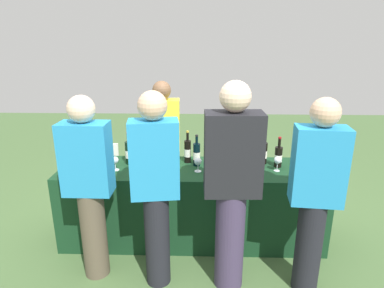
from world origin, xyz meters
The scene contains 21 objects.
ground_plane centered at (0.00, 0.00, 0.00)m, with size 12.00×12.00×0.00m, color #476638.
tasting_table centered at (0.00, 0.00, 0.39)m, with size 2.61×0.67×0.79m, color #14381E.
wine_bottle_0 centered at (-0.64, 0.11, 0.91)m, with size 0.08×0.08×0.33m.
wine_bottle_1 centered at (-0.05, 0.16, 0.91)m, with size 0.07×0.07×0.34m.
wine_bottle_2 centered at (0.04, 0.07, 0.90)m, with size 0.07×0.07×0.32m.
wine_bottle_3 centered at (0.38, 0.16, 0.91)m, with size 0.07×0.07×0.34m.
wine_bottle_4 centered at (0.53, 0.13, 0.90)m, with size 0.07×0.07×0.32m.
wine_bottle_5 centered at (0.73, 0.15, 0.90)m, with size 0.07×0.07×0.31m.
wine_bottle_6 centered at (0.86, 0.06, 0.89)m, with size 0.08×0.08×0.31m.
wine_glass_0 centered at (-0.88, -0.06, 0.88)m, with size 0.06×0.06×0.13m.
wine_glass_1 centered at (-0.74, -0.08, 0.88)m, with size 0.07×0.07×0.14m.
wine_glass_2 centered at (0.06, -0.09, 0.88)m, with size 0.07×0.07×0.14m.
wine_glass_3 centered at (0.25, -0.13, 0.88)m, with size 0.07×0.07×0.13m.
wine_glass_4 centered at (0.83, -0.05, 0.89)m, with size 0.07×0.07×0.15m.
ice_bucket centered at (-0.90, 0.05, 0.89)m, with size 0.19×0.19×0.20m, color silver.
server_pouring centered at (-0.36, 0.63, 0.85)m, with size 0.40×0.24×1.57m.
guest_0 centered at (-0.83, -0.59, 0.87)m, with size 0.39×0.22×1.60m.
guest_1 centered at (-0.27, -0.67, 0.91)m, with size 0.40×0.26×1.65m.
guest_2 centered at (0.33, -0.68, 0.93)m, with size 0.44×0.25×1.73m.
guest_3 centered at (0.97, -0.72, 0.88)m, with size 0.40×0.25×1.62m.
menu_board centered at (-1.24, 0.98, 0.36)m, with size 0.49×0.03×0.71m, color white.
Camera 1 is at (0.09, -3.02, 2.00)m, focal length 30.66 mm.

